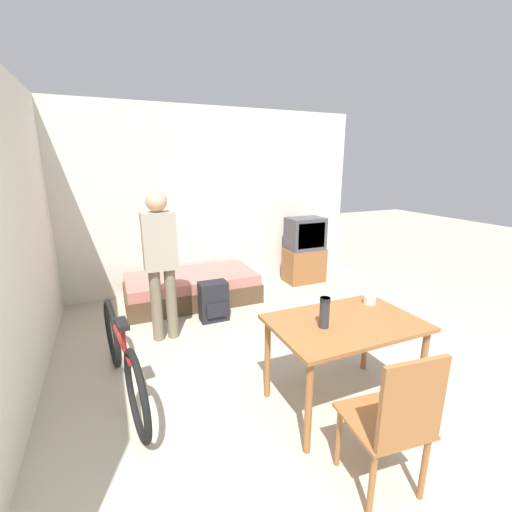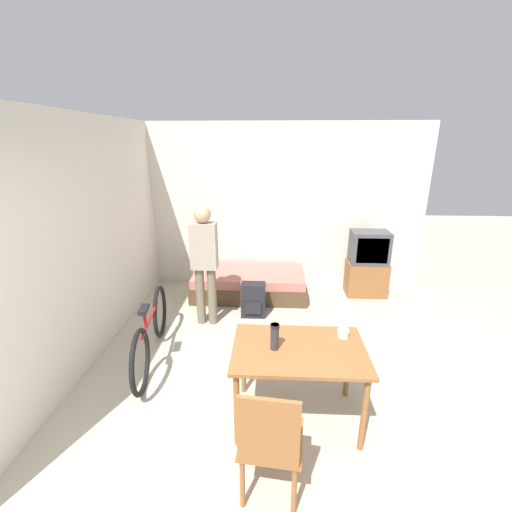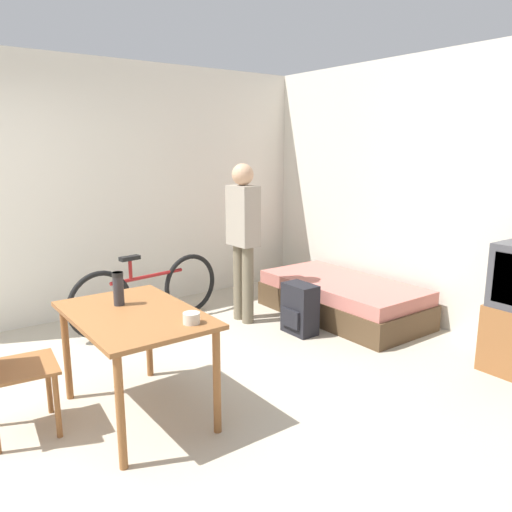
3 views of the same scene
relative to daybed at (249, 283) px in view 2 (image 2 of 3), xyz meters
The scene contains 12 objects.
ground_plane 3.47m from the daybed, 84.19° to the right, with size 20.00×20.00×0.00m, color #B2A893.
wall_back 1.33m from the daybed, 58.35° to the left, with size 5.03×0.06×2.70m.
wall_left 2.51m from the daybed, 139.42° to the right, with size 0.06×4.98×2.70m.
daybed is the anchor object (origin of this frame).
tv 1.93m from the daybed, ahead, with size 0.63×0.41×1.06m.
dining_table 2.71m from the daybed, 76.87° to the right, with size 1.13×0.75×0.73m.
wooden_chair 3.41m from the daybed, 83.75° to the right, with size 0.47×0.47×0.95m.
bicycle 2.05m from the daybed, 118.96° to the right, with size 0.28×1.71×0.75m.
person_standing 1.31m from the daybed, 119.06° to the right, with size 0.34×0.22×1.64m.
thermos_flask 2.73m from the daybed, 81.38° to the right, with size 0.08×0.08×0.23m.
mate_bowl 2.67m from the daybed, 67.07° to the right, with size 0.11×0.11×0.07m.
backpack 0.71m from the daybed, 81.42° to the right, with size 0.34×0.24×0.50m.
Camera 2 is at (0.01, -1.68, 2.41)m, focal length 24.00 mm.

